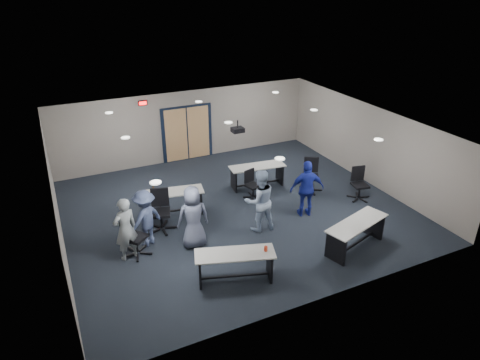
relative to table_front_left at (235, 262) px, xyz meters
name	(u,v)px	position (x,y,z in m)	size (l,w,h in m)	color
floor	(236,209)	(1.43, 3.06, -0.52)	(10.00, 10.00, 0.00)	black
back_wall	(187,126)	(1.43, 7.56, 0.83)	(10.00, 0.04, 2.70)	gray
front_wall	(325,249)	(1.43, -1.44, 0.83)	(10.00, 0.04, 2.70)	gray
left_wall	(56,205)	(-3.57, 3.06, 0.83)	(0.04, 9.00, 2.70)	gray
right_wall	(368,144)	(6.43, 3.06, 0.83)	(0.04, 9.00, 2.70)	gray
ceiling	(236,127)	(1.43, 3.06, 2.18)	(10.00, 9.00, 0.04)	silver
double_door	(187,134)	(1.43, 7.52, 0.53)	(2.00, 0.07, 2.20)	black
exit_sign	(143,103)	(-0.17, 7.50, 1.93)	(0.32, 0.07, 0.18)	black
ceiling_projector	(238,130)	(1.73, 3.56, 1.88)	(0.35, 0.32, 0.37)	black
ceiling_can_lights	(232,125)	(1.43, 3.31, 2.15)	(6.24, 5.74, 0.02)	white
table_front_left	(235,262)	(0.00, 0.00, 0.00)	(1.97, 1.18, 0.88)	#BBBAB1
table_front_right	(356,231)	(3.42, -0.17, 0.02)	(2.05, 1.17, 0.79)	#BBBAB1
table_back_left	(172,199)	(-0.43, 3.63, 0.01)	(1.97, 0.96, 1.05)	#BBBAB1
table_back_right	(257,172)	(2.76, 4.21, 0.00)	(1.94, 0.84, 0.76)	#BBBAB1
chair_back_a	(161,211)	(-0.97, 2.91, 0.08)	(0.76, 0.76, 1.20)	black
chair_back_c	(253,185)	(2.26, 3.51, -0.05)	(0.60, 0.60, 0.95)	black
chair_back_d	(311,176)	(4.21, 3.13, 0.05)	(0.71, 0.71, 1.14)	black
chair_loose_left	(135,236)	(-1.88, 2.02, 0.04)	(0.71, 0.71, 1.12)	black
chair_loose_right	(360,184)	(5.32, 1.98, 0.01)	(0.67, 0.67, 1.07)	black
person_gray	(125,229)	(-2.11, 1.97, 0.34)	(0.63, 0.41, 1.72)	#949EA1
person_plaid	(193,217)	(-0.39, 1.77, 0.35)	(0.85, 0.55, 1.74)	slate
person_lightblue	(260,201)	(1.56, 1.77, 0.39)	(0.89, 0.69, 1.83)	#ADC4E5
person_navy	(307,189)	(3.20, 1.88, 0.36)	(1.03, 0.43, 1.76)	#1C2A9E
person_back	(145,218)	(-1.52, 2.37, 0.28)	(1.04, 0.60, 1.61)	#435179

